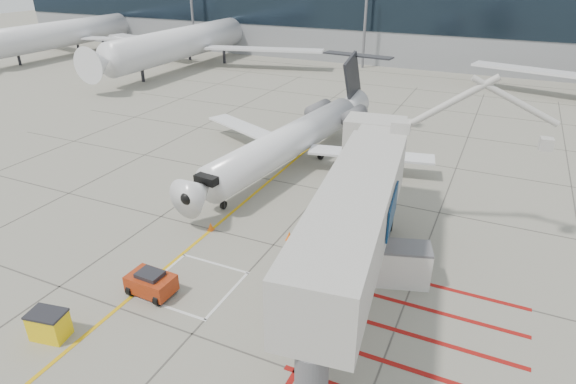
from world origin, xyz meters
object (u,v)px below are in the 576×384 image
at_px(regional_jet, 276,131).
at_px(spill_bin, 49,325).
at_px(jet_bridge, 353,228).
at_px(pushback_tug, 151,282).

xyz_separation_m(regional_jet, spill_bin, (-1.27, -19.58, -2.89)).
height_order(regional_jet, jet_bridge, jet_bridge).
bearing_deg(regional_jet, pushback_tug, -80.23).
relative_size(pushback_tug, spill_bin, 1.49).
distance_m(regional_jet, spill_bin, 19.83).
height_order(jet_bridge, pushback_tug, jet_bridge).
height_order(regional_jet, spill_bin, regional_jet).
bearing_deg(spill_bin, pushback_tug, 53.81).
bearing_deg(jet_bridge, pushback_tug, -165.48).
bearing_deg(jet_bridge, spill_bin, -151.71).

